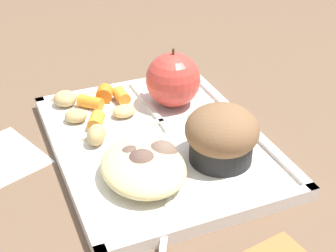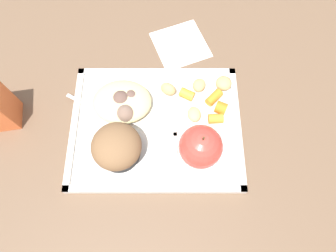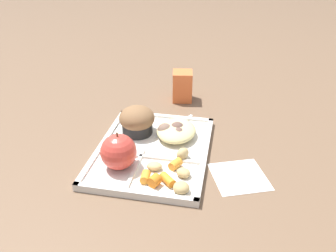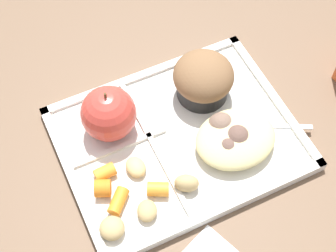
{
  "view_description": "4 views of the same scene",
  "coord_description": "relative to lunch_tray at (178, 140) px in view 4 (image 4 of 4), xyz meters",
  "views": [
    {
      "loc": [
        0.51,
        -0.2,
        0.38
      ],
      "look_at": [
        0.03,
        0.0,
        0.05
      ],
      "focal_mm": 53.06,
      "sensor_mm": 36.0,
      "label": 1
    },
    {
      "loc": [
        -0.02,
        0.21,
        0.54
      ],
      "look_at": [
        -0.02,
        0.02,
        0.07
      ],
      "focal_mm": 30.33,
      "sensor_mm": 36.0,
      "label": 2
    },
    {
      "loc": [
        -0.68,
        -0.17,
        0.48
      ],
      "look_at": [
        0.03,
        -0.03,
        0.06
      ],
      "focal_mm": 37.25,
      "sensor_mm": 36.0,
      "label": 3
    },
    {
      "loc": [
        -0.18,
        -0.34,
        0.66
      ],
      "look_at": [
        -0.02,
        0.0,
        0.05
      ],
      "focal_mm": 55.39,
      "sensor_mm": 36.0,
      "label": 4
    }
  ],
  "objects": [
    {
      "name": "meatball_back",
      "position": [
        0.07,
        -0.05,
        0.02
      ],
      "size": [
        0.03,
        0.03,
        0.03
      ],
      "primitive_type": "sphere",
      "color": "brown",
      "rests_on": "lunch_tray"
    },
    {
      "name": "carrot_slice_small",
      "position": [
        -0.12,
        -0.06,
        0.01
      ],
      "size": [
        0.04,
        0.04,
        0.02
      ],
      "primitive_type": "cylinder",
      "rotation": [
        0.0,
        1.57,
        3.94
      ],
      "color": "orange",
      "rests_on": "lunch_tray"
    },
    {
      "name": "plastic_fork",
      "position": [
        0.11,
        -0.03,
        0.01
      ],
      "size": [
        0.14,
        0.08,
        0.0
      ],
      "color": "silver",
      "rests_on": "lunch_tray"
    },
    {
      "name": "carrot_slice_center",
      "position": [
        -0.13,
        -0.03,
        0.02
      ],
      "size": [
        0.03,
        0.03,
        0.02
      ],
      "primitive_type": "cylinder",
      "rotation": [
        0.0,
        1.57,
        5.86
      ],
      "color": "orange",
      "rests_on": "lunch_tray"
    },
    {
      "name": "meatball_side",
      "position": [
        0.05,
        -0.05,
        0.02
      ],
      "size": [
        0.04,
        0.04,
        0.04
      ],
      "primitive_type": "sphere",
      "color": "brown",
      "rests_on": "lunch_tray"
    },
    {
      "name": "carrot_slice_back",
      "position": [
        -0.12,
        -0.01,
        0.01
      ],
      "size": [
        0.03,
        0.02,
        0.02
      ],
      "primitive_type": "cylinder",
      "rotation": [
        0.0,
        1.57,
        3.2
      ],
      "color": "orange",
      "rests_on": "lunch_tray"
    },
    {
      "name": "meatball_center",
      "position": [
        0.07,
        -0.05,
        0.02
      ],
      "size": [
        0.04,
        0.04,
        0.04
      ],
      "primitive_type": "sphere",
      "color": "brown",
      "rests_on": "lunch_tray"
    },
    {
      "name": "green_apple",
      "position": [
        -0.08,
        0.06,
        0.05
      ],
      "size": [
        0.08,
        0.08,
        0.09
      ],
      "color": "#C63D33",
      "rests_on": "lunch_tray"
    },
    {
      "name": "potato_chunk_browned",
      "position": [
        -0.14,
        -0.09,
        0.02
      ],
      "size": [
        0.04,
        0.05,
        0.02
      ],
      "primitive_type": "ellipsoid",
      "rotation": [
        0.0,
        0.0,
        5.81
      ],
      "color": "tan",
      "rests_on": "lunch_tray"
    },
    {
      "name": "carrot_slice_large",
      "position": [
        -0.06,
        -0.07,
        0.01
      ],
      "size": [
        0.03,
        0.03,
        0.02
      ],
      "primitive_type": "cylinder",
      "rotation": [
        0.0,
        1.57,
        2.67
      ],
      "color": "orange",
      "rests_on": "lunch_tray"
    },
    {
      "name": "meatball_front",
      "position": [
        0.06,
        -0.02,
        0.02
      ],
      "size": [
        0.04,
        0.04,
        0.04
      ],
      "primitive_type": "sphere",
      "color": "#755B4C",
      "rests_on": "lunch_tray"
    },
    {
      "name": "ground",
      "position": [
        0.0,
        -0.0,
        -0.01
      ],
      "size": [
        6.0,
        6.0,
        0.0
      ],
      "primitive_type": "plane",
      "color": "brown"
    },
    {
      "name": "lunch_tray",
      "position": [
        0.0,
        0.0,
        0.0
      ],
      "size": [
        0.34,
        0.26,
        0.02
      ],
      "color": "silver",
      "rests_on": "ground"
    },
    {
      "name": "potato_chunk_small",
      "position": [
        -0.02,
        -0.08,
        0.02
      ],
      "size": [
        0.04,
        0.04,
        0.03
      ],
      "primitive_type": "ellipsoid",
      "rotation": [
        0.0,
        0.0,
        5.77
      ],
      "color": "tan",
      "rests_on": "lunch_tray"
    },
    {
      "name": "bran_muffin",
      "position": [
        0.07,
        0.06,
        0.04
      ],
      "size": [
        0.09,
        0.09,
        0.07
      ],
      "color": "black",
      "rests_on": "lunch_tray"
    },
    {
      "name": "potato_chunk_wedge",
      "position": [
        -0.09,
        -0.09,
        0.01
      ],
      "size": [
        0.04,
        0.04,
        0.02
      ],
      "primitive_type": "ellipsoid",
      "rotation": [
        0.0,
        0.0,
        1.17
      ],
      "color": "tan",
      "rests_on": "lunch_tray"
    },
    {
      "name": "egg_noodle_pile",
      "position": [
        0.07,
        -0.05,
        0.02
      ],
      "size": [
        0.12,
        0.1,
        0.03
      ],
      "primitive_type": "ellipsoid",
      "color": "#D6C684",
      "rests_on": "lunch_tray"
    },
    {
      "name": "potato_chunk_large",
      "position": [
        -0.08,
        -0.02,
        0.01
      ],
      "size": [
        0.03,
        0.04,
        0.02
      ],
      "primitive_type": "ellipsoid",
      "rotation": [
        0.0,
        0.0,
        4.8
      ],
      "color": "tan",
      "rests_on": "lunch_tray"
    }
  ]
}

